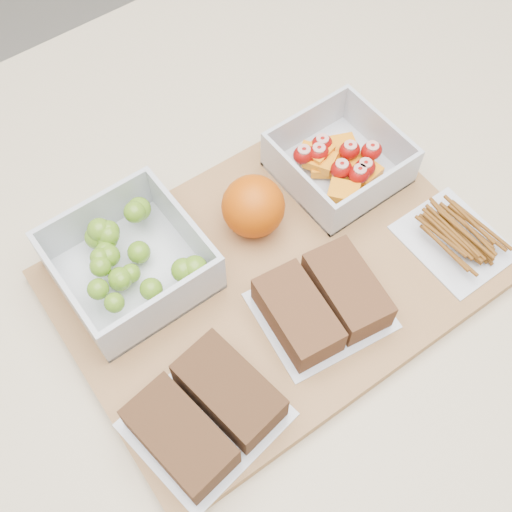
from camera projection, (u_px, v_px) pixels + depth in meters
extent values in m
plane|color=gray|center=(257.00, 465.00, 1.45)|extent=(4.00, 4.00, 0.00)
cube|color=beige|center=(258.00, 404.00, 1.06)|extent=(1.20, 0.90, 0.90)
cube|color=#A47444|center=(273.00, 276.00, 0.66)|extent=(0.43, 0.31, 0.02)
cube|color=silver|center=(133.00, 274.00, 0.65)|extent=(0.14, 0.14, 0.01)
cube|color=silver|center=(96.00, 216.00, 0.66)|extent=(0.14, 0.01, 0.06)
cube|color=silver|center=(165.00, 309.00, 0.60)|extent=(0.14, 0.01, 0.06)
cube|color=silver|center=(185.00, 227.00, 0.65)|extent=(0.01, 0.13, 0.06)
cube|color=silver|center=(69.00, 297.00, 0.61)|extent=(0.01, 0.13, 0.06)
sphere|color=#5C891C|center=(120.00, 279.00, 0.62)|extent=(0.02, 0.02, 0.02)
sphere|color=#5C891C|center=(98.00, 289.00, 0.61)|extent=(0.02, 0.02, 0.02)
sphere|color=#5C891C|center=(109.00, 235.00, 0.64)|extent=(0.02, 0.02, 0.02)
sphere|color=#5C891C|center=(139.00, 252.00, 0.64)|extent=(0.02, 0.02, 0.02)
sphere|color=#5C891C|center=(101.00, 266.00, 0.62)|extent=(0.02, 0.02, 0.02)
sphere|color=#5C891C|center=(131.00, 273.00, 0.63)|extent=(0.02, 0.02, 0.02)
sphere|color=#5C891C|center=(100.00, 257.00, 0.62)|extent=(0.02, 0.02, 0.02)
sphere|color=#5C891C|center=(195.00, 268.00, 0.61)|extent=(0.03, 0.03, 0.03)
sphere|color=#5C891C|center=(139.00, 209.00, 0.66)|extent=(0.02, 0.02, 0.02)
sphere|color=#5C891C|center=(100.00, 230.00, 0.64)|extent=(0.02, 0.02, 0.02)
sphere|color=#5C891C|center=(114.00, 303.00, 0.60)|extent=(0.02, 0.02, 0.02)
sphere|color=#5C891C|center=(135.00, 212.00, 0.65)|extent=(0.02, 0.02, 0.02)
sphere|color=#5C891C|center=(151.00, 289.00, 0.62)|extent=(0.02, 0.02, 0.02)
sphere|color=#5C891C|center=(107.00, 240.00, 0.64)|extent=(0.02, 0.02, 0.02)
sphere|color=#5C891C|center=(109.00, 256.00, 0.63)|extent=(0.02, 0.02, 0.02)
sphere|color=#5C891C|center=(108.00, 231.00, 0.64)|extent=(0.02, 0.02, 0.02)
sphere|color=#5C891C|center=(183.00, 270.00, 0.61)|extent=(0.02, 0.02, 0.02)
sphere|color=#5C891C|center=(185.00, 269.00, 0.64)|extent=(0.02, 0.02, 0.02)
sphere|color=#5C891C|center=(105.00, 251.00, 0.63)|extent=(0.02, 0.02, 0.02)
sphere|color=#5C891C|center=(121.00, 280.00, 0.62)|extent=(0.02, 0.02, 0.02)
sphere|color=#5C891C|center=(97.00, 237.00, 0.64)|extent=(0.02, 0.02, 0.02)
cube|color=silver|center=(337.00, 172.00, 0.72)|extent=(0.12, 0.12, 0.00)
cube|color=silver|center=(305.00, 125.00, 0.72)|extent=(0.12, 0.00, 0.05)
cube|color=silver|center=(376.00, 194.00, 0.67)|extent=(0.12, 0.00, 0.05)
cube|color=silver|center=(380.00, 134.00, 0.72)|extent=(0.00, 0.11, 0.05)
cube|color=silver|center=(297.00, 184.00, 0.68)|extent=(0.00, 0.11, 0.05)
cube|color=orange|center=(353.00, 173.00, 0.70)|extent=(0.03, 0.04, 0.01)
cube|color=orange|center=(319.00, 156.00, 0.71)|extent=(0.04, 0.05, 0.01)
cube|color=orange|center=(343.00, 157.00, 0.71)|extent=(0.04, 0.05, 0.01)
cube|color=orange|center=(344.00, 149.00, 0.72)|extent=(0.04, 0.04, 0.01)
cube|color=orange|center=(320.00, 160.00, 0.70)|extent=(0.04, 0.04, 0.01)
cube|color=orange|center=(318.00, 152.00, 0.70)|extent=(0.03, 0.03, 0.01)
cube|color=orange|center=(343.00, 192.00, 0.68)|extent=(0.04, 0.04, 0.01)
cube|color=orange|center=(364.00, 171.00, 0.70)|extent=(0.03, 0.03, 0.01)
cube|color=orange|center=(324.00, 166.00, 0.71)|extent=(0.04, 0.04, 0.01)
ellipsoid|color=#A31008|center=(350.00, 150.00, 0.70)|extent=(0.02, 0.02, 0.02)
ellipsoid|color=#A31008|center=(365.00, 168.00, 0.69)|extent=(0.02, 0.02, 0.02)
ellipsoid|color=#A31008|center=(304.00, 155.00, 0.70)|extent=(0.02, 0.02, 0.02)
ellipsoid|color=#A31008|center=(371.00, 151.00, 0.70)|extent=(0.02, 0.02, 0.02)
ellipsoid|color=#A31008|center=(318.00, 153.00, 0.70)|extent=(0.02, 0.02, 0.02)
ellipsoid|color=#A31008|center=(359.00, 174.00, 0.68)|extent=(0.02, 0.02, 0.02)
ellipsoid|color=#A31008|center=(341.00, 169.00, 0.69)|extent=(0.02, 0.02, 0.02)
ellipsoid|color=#A31008|center=(322.00, 144.00, 0.70)|extent=(0.02, 0.02, 0.02)
sphere|color=#CE4E04|center=(253.00, 206.00, 0.66)|extent=(0.07, 0.07, 0.07)
cube|color=silver|center=(206.00, 420.00, 0.58)|extent=(0.14, 0.13, 0.00)
cube|color=#50311B|center=(180.00, 437.00, 0.55)|extent=(0.07, 0.10, 0.04)
cube|color=#50311B|center=(229.00, 390.00, 0.57)|extent=(0.07, 0.10, 0.04)
cube|color=silver|center=(321.00, 311.00, 0.63)|extent=(0.13, 0.12, 0.00)
cube|color=brown|center=(298.00, 315.00, 0.61)|extent=(0.06, 0.10, 0.04)
cube|color=brown|center=(347.00, 290.00, 0.62)|extent=(0.06, 0.10, 0.04)
cube|color=silver|center=(454.00, 241.00, 0.67)|extent=(0.09, 0.11, 0.00)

